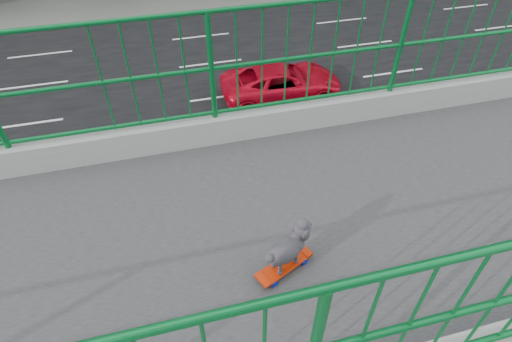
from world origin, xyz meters
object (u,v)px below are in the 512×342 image
object	(u,v)px
poodle	(288,247)
car_2	(282,82)
car_1	(361,119)
skateboard	(284,266)

from	to	relation	value
poodle	car_2	size ratio (longest dim) A/B	0.08
car_1	car_2	xyz separation A→B (m)	(-3.20, -2.09, -0.00)
poodle	car_1	size ratio (longest dim) A/B	0.10
skateboard	poodle	xyz separation A→B (m)	(-0.01, 0.02, 0.22)
poodle	car_2	bearing A→B (deg)	137.44
poodle	car_1	distance (m)	13.19
skateboard	car_1	distance (m)	13.10
poodle	skateboard	bearing A→B (deg)	-90.00
car_2	skateboard	bearing A→B (deg)	161.83
poodle	car_1	xyz separation A→B (m)	(-9.57, 6.26, -6.57)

